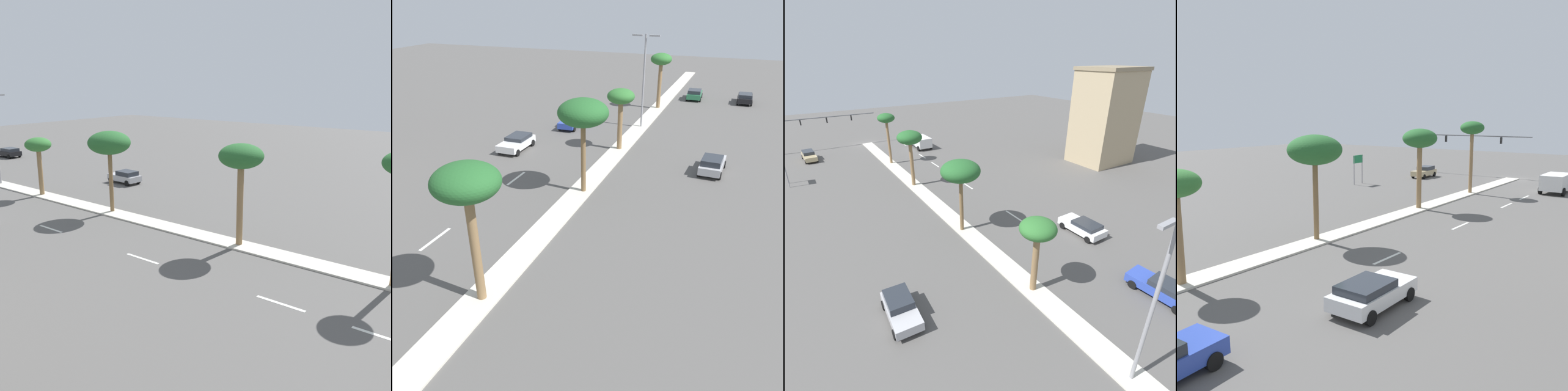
% 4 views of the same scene
% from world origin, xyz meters
% --- Properties ---
extents(ground_plane, '(160.00, 160.00, 0.00)m').
position_xyz_m(ground_plane, '(0.00, 36.44, 0.00)').
color(ground_plane, '#565451').
extents(median_curb, '(1.80, 93.69, 0.12)m').
position_xyz_m(median_curb, '(0.00, 46.85, 0.06)').
color(median_curb, beige).
rests_on(median_curb, ground).
extents(lane_stripe_front, '(0.20, 2.80, 0.01)m').
position_xyz_m(lane_stripe_front, '(-5.86, 4.00, 0.01)').
color(lane_stripe_front, silver).
rests_on(lane_stripe_front, ground).
extents(lane_stripe_far, '(0.20, 2.80, 0.01)m').
position_xyz_m(lane_stripe_far, '(-5.86, 13.23, 0.01)').
color(lane_stripe_far, silver).
rests_on(lane_stripe_far, ground).
extents(lane_stripe_near, '(0.20, 2.80, 0.01)m').
position_xyz_m(lane_stripe_near, '(-5.86, 18.39, 0.01)').
color(lane_stripe_near, silver).
rests_on(lane_stripe_near, ground).
extents(lane_stripe_leading, '(0.20, 2.80, 0.01)m').
position_xyz_m(lane_stripe_leading, '(-5.86, 28.41, 0.01)').
color(lane_stripe_leading, silver).
rests_on(lane_stripe_leading, ground).
extents(lane_stripe_right, '(0.20, 2.80, 0.01)m').
position_xyz_m(lane_stripe_right, '(-5.86, 38.37, 0.01)').
color(lane_stripe_right, silver).
rests_on(lane_stripe_right, ground).
extents(traffic_signal_gantry, '(16.89, 0.53, 6.08)m').
position_xyz_m(traffic_signal_gantry, '(9.87, -0.52, 4.01)').
color(traffic_signal_gantry, '#515459').
rests_on(traffic_signal_gantry, ground).
extents(directional_road_sign, '(0.10, 1.78, 3.58)m').
position_xyz_m(directional_road_sign, '(13.91, 15.90, 2.65)').
color(directional_road_sign, gray).
rests_on(directional_road_sign, ground).
extents(palm_tree_center, '(2.53, 2.53, 7.68)m').
position_xyz_m(palm_tree_center, '(-0.25, 14.25, 6.74)').
color(palm_tree_center, olive).
rests_on(palm_tree_center, median_curb).
extents(palm_tree_right, '(3.09, 3.09, 7.13)m').
position_xyz_m(palm_tree_right, '(0.05, 24.69, 6.17)').
color(palm_tree_right, olive).
rests_on(palm_tree_right, median_curb).
extents(palm_tree_outboard, '(3.65, 3.65, 7.04)m').
position_xyz_m(palm_tree_outboard, '(0.24, 37.98, 6.07)').
color(palm_tree_outboard, brown).
rests_on(palm_tree_outboard, median_curb).
extents(sedan_white_inboard, '(2.14, 4.37, 1.32)m').
position_xyz_m(sedan_white_inboard, '(-9.29, 44.60, 0.73)').
color(sedan_white_inboard, silver).
rests_on(sedan_white_inboard, ground).
extents(sedan_tan_center, '(2.11, 4.65, 1.48)m').
position_xyz_m(sedan_tan_center, '(10.46, 5.50, 0.79)').
color(sedan_tan_center, tan).
rests_on(sedan_tan_center, ground).
extents(box_truck, '(2.64, 5.50, 2.11)m').
position_xyz_m(box_truck, '(-7.71, 8.23, 1.20)').
color(box_truck, silver).
rests_on(box_truck, ground).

